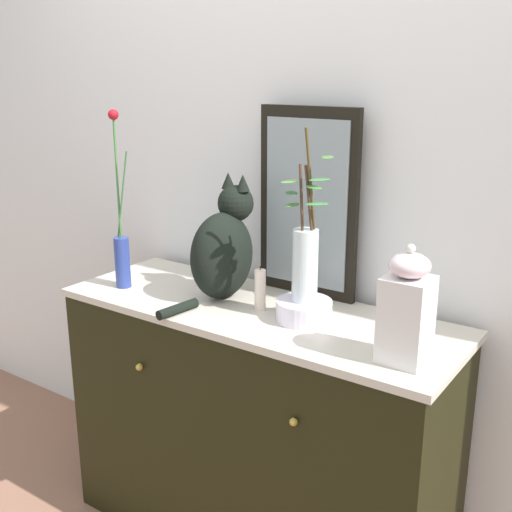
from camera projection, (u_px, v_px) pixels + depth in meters
The scene contains 9 objects.
wall_back at pixel (307, 175), 2.24m from camera, with size 4.40×0.08×2.60m, color silver.
sideboard at pixel (256, 428), 2.23m from camera, with size 1.37×0.50×0.90m.
mirror_leaning at pixel (308, 203), 2.15m from camera, with size 0.37×0.03×0.64m.
cat_sitting at pixel (224, 248), 2.16m from camera, with size 0.20×0.42×0.42m.
vase_slim_green at pixel (122, 248), 2.27m from camera, with size 0.08×0.05×0.63m.
bowl_porcelain at pixel (305, 310), 2.00m from camera, with size 0.18×0.18×0.07m, color white.
vase_glass_clear at pixel (306, 258), 1.95m from camera, with size 0.18×0.11×0.54m.
jar_lidded_porcelain at pixel (407, 310), 1.68m from camera, with size 0.12×0.12×0.33m.
candle_pillar at pixel (260, 290), 2.08m from camera, with size 0.04×0.04×0.15m.
Camera 1 is at (1.12, -1.62, 1.66)m, focal length 44.73 mm.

